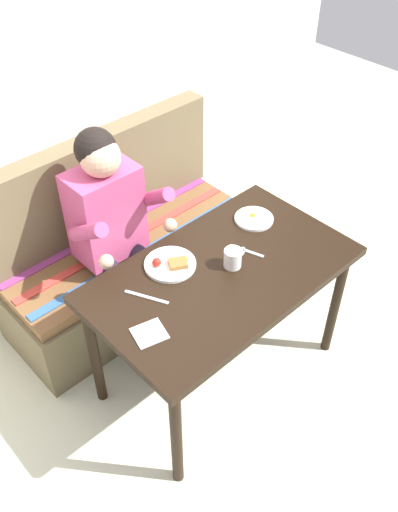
% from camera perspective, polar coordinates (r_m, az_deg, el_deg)
% --- Properties ---
extents(ground_plane, '(8.00, 8.00, 0.00)m').
position_cam_1_polar(ground_plane, '(2.99, 2.01, -11.73)').
color(ground_plane, beige).
extents(back_wall, '(4.40, 0.10, 2.60)m').
position_cam_1_polar(back_wall, '(3.01, -15.62, 18.98)').
color(back_wall, silver).
rests_on(back_wall, ground).
extents(table, '(1.20, 0.70, 0.73)m').
position_cam_1_polar(table, '(2.50, 2.36, -2.92)').
color(table, black).
rests_on(table, ground).
extents(couch, '(1.44, 0.56, 1.00)m').
position_cam_1_polar(couch, '(3.15, -7.68, 0.21)').
color(couch, brown).
rests_on(couch, ground).
extents(person, '(0.45, 0.61, 1.21)m').
position_cam_1_polar(person, '(2.71, -8.70, 3.45)').
color(person, '#BB4472').
rests_on(person, ground).
extents(plate_breakfast, '(0.23, 0.23, 0.05)m').
position_cam_1_polar(plate_breakfast, '(2.45, -2.92, -0.82)').
color(plate_breakfast, white).
rests_on(plate_breakfast, table).
extents(plate_eggs, '(0.19, 0.19, 0.04)m').
position_cam_1_polar(plate_eggs, '(2.72, 5.69, 3.88)').
color(plate_eggs, white).
rests_on(plate_eggs, table).
extents(coffee_mug, '(0.12, 0.08, 0.09)m').
position_cam_1_polar(coffee_mug, '(2.44, 3.55, -0.15)').
color(coffee_mug, white).
rests_on(coffee_mug, table).
extents(napkin, '(0.15, 0.15, 0.01)m').
position_cam_1_polar(napkin, '(2.20, -5.14, -7.96)').
color(napkin, silver).
rests_on(napkin, table).
extents(fork, '(0.07, 0.17, 0.00)m').
position_cam_1_polar(fork, '(2.54, 4.93, 0.53)').
color(fork, silver).
rests_on(fork, table).
extents(knife, '(0.10, 0.19, 0.00)m').
position_cam_1_polar(knife, '(2.33, -5.44, -4.24)').
color(knife, silver).
rests_on(knife, table).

